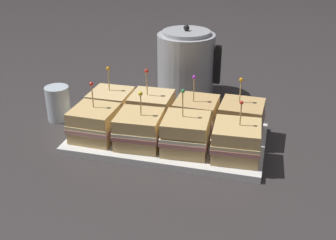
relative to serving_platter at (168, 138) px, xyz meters
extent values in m
plane|color=#383333|center=(0.00, 0.00, -0.01)|extent=(6.00, 6.00, 0.00)
cube|color=white|center=(0.00, 0.00, 0.00)|extent=(0.53, 0.30, 0.01)
cube|color=white|center=(0.00, 0.00, 0.01)|extent=(0.53, 0.30, 0.01)
cube|color=tan|center=(-0.19, -0.06, 0.03)|extent=(0.12, 0.12, 0.03)
cube|color=tan|center=(-0.19, -0.06, 0.05)|extent=(0.12, 0.12, 0.01)
cube|color=beige|center=(-0.19, -0.06, 0.06)|extent=(0.12, 0.12, 0.01)
cube|color=#E0B771|center=(-0.19, -0.06, 0.08)|extent=(0.12, 0.12, 0.03)
cylinder|color=tan|center=(-0.19, -0.05, 0.13)|extent=(0.00, 0.00, 0.08)
sphere|color=red|center=(-0.19, -0.05, 0.17)|extent=(0.01, 0.01, 0.01)
cube|color=tan|center=(-0.06, -0.07, 0.03)|extent=(0.12, 0.12, 0.03)
cube|color=#B26B60|center=(-0.06, -0.07, 0.05)|extent=(0.13, 0.13, 0.01)
cube|color=beige|center=(-0.06, -0.07, 0.06)|extent=(0.13, 0.13, 0.01)
cube|color=#E0B771|center=(-0.06, -0.07, 0.08)|extent=(0.12, 0.12, 0.03)
cylinder|color=tan|center=(-0.05, -0.07, 0.12)|extent=(0.00, 0.01, 0.07)
sphere|color=yellow|center=(-0.05, -0.07, 0.16)|extent=(0.01, 0.01, 0.01)
cube|color=tan|center=(0.07, -0.06, 0.03)|extent=(0.12, 0.12, 0.03)
cube|color=tan|center=(0.07, -0.06, 0.05)|extent=(0.13, 0.13, 0.01)
cube|color=beige|center=(0.07, -0.06, 0.06)|extent=(0.13, 0.13, 0.01)
cylinder|color=red|center=(0.07, -0.08, 0.07)|extent=(0.06, 0.06, 0.00)
cube|color=#E0B771|center=(0.07, -0.06, 0.08)|extent=(0.12, 0.12, 0.03)
cylinder|color=tan|center=(0.05, -0.06, 0.13)|extent=(0.00, 0.01, 0.08)
sphere|color=green|center=(0.05, -0.06, 0.17)|extent=(0.01, 0.01, 0.01)
cube|color=tan|center=(0.20, -0.07, 0.03)|extent=(0.12, 0.12, 0.03)
cube|color=tan|center=(0.20, -0.07, 0.05)|extent=(0.13, 0.13, 0.01)
cube|color=beige|center=(0.20, -0.07, 0.06)|extent=(0.12, 0.12, 0.01)
cube|color=#E0B771|center=(0.20, -0.07, 0.08)|extent=(0.12, 0.12, 0.03)
cylinder|color=tan|center=(0.20, -0.06, 0.12)|extent=(0.00, 0.00, 0.07)
sphere|color=red|center=(0.20, -0.06, 0.16)|extent=(0.01, 0.01, 0.01)
cube|color=#DBB77A|center=(-0.19, 0.06, 0.03)|extent=(0.12, 0.12, 0.03)
cube|color=tan|center=(-0.19, 0.06, 0.05)|extent=(0.12, 0.12, 0.01)
cube|color=beige|center=(-0.19, 0.06, 0.06)|extent=(0.12, 0.12, 0.01)
cube|color=#E8C281|center=(-0.19, 0.06, 0.08)|extent=(0.12, 0.12, 0.03)
cylinder|color=tan|center=(-0.20, 0.07, 0.13)|extent=(0.00, 0.00, 0.08)
sphere|color=orange|center=(-0.20, 0.07, 0.17)|extent=(0.01, 0.01, 0.01)
cube|color=#DBB77A|center=(-0.07, 0.06, 0.03)|extent=(0.12, 0.12, 0.03)
cube|color=#B26B60|center=(-0.07, 0.06, 0.05)|extent=(0.12, 0.12, 0.01)
cube|color=beige|center=(-0.07, 0.06, 0.06)|extent=(0.12, 0.12, 0.01)
cylinder|color=red|center=(-0.07, 0.04, 0.07)|extent=(0.07, 0.07, 0.00)
cube|color=#E8C281|center=(-0.07, 0.06, 0.08)|extent=(0.12, 0.12, 0.03)
cylinder|color=tan|center=(-0.08, 0.05, 0.13)|extent=(0.00, 0.01, 0.09)
sphere|color=red|center=(-0.08, 0.05, 0.18)|extent=(0.01, 0.01, 0.01)
cube|color=tan|center=(0.07, 0.07, 0.03)|extent=(0.12, 0.12, 0.03)
cube|color=tan|center=(0.07, 0.07, 0.05)|extent=(0.12, 0.12, 0.01)
cube|color=beige|center=(0.07, 0.07, 0.06)|extent=(0.12, 0.12, 0.01)
cube|color=tan|center=(0.07, 0.07, 0.08)|extent=(0.12, 0.12, 0.03)
cylinder|color=tan|center=(0.06, 0.06, 0.13)|extent=(0.00, 0.01, 0.08)
sphere|color=purple|center=(0.06, 0.06, 0.17)|extent=(0.01, 0.01, 0.01)
cube|color=tan|center=(0.19, 0.07, 0.03)|extent=(0.12, 0.12, 0.03)
cube|color=tan|center=(0.19, 0.07, 0.05)|extent=(0.13, 0.13, 0.01)
cube|color=beige|center=(0.19, 0.07, 0.06)|extent=(0.12, 0.12, 0.01)
cylinder|color=red|center=(0.19, 0.04, 0.07)|extent=(0.07, 0.07, 0.00)
cube|color=tan|center=(0.19, 0.07, 0.08)|extent=(0.12, 0.12, 0.03)
cylinder|color=tan|center=(0.18, 0.07, 0.13)|extent=(0.00, 0.01, 0.08)
sphere|color=orange|center=(0.18, 0.07, 0.17)|extent=(0.01, 0.01, 0.01)
cylinder|color=#B7BABF|center=(-0.03, 0.35, 0.10)|extent=(0.20, 0.20, 0.22)
cylinder|color=#B7BABF|center=(-0.03, 0.35, 0.21)|extent=(0.16, 0.16, 0.01)
sphere|color=black|center=(-0.03, 0.35, 0.23)|extent=(0.02, 0.02, 0.02)
cube|color=black|center=(0.08, 0.35, 0.11)|extent=(0.02, 0.02, 0.13)
cylinder|color=silver|center=(-0.36, 0.05, 0.04)|extent=(0.07, 0.07, 0.11)
camera|label=1|loc=(0.27, -1.01, 0.57)|focal=45.00mm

